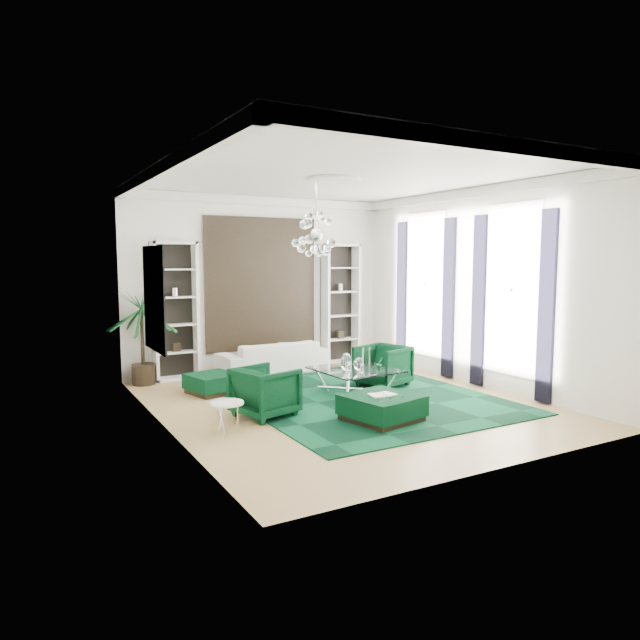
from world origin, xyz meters
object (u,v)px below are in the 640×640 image
sofa (273,357)px  ottoman_side (213,384)px  armchair_left (265,392)px  armchair_right (383,366)px  palm (142,323)px  coffee_table (355,381)px  side_table (227,419)px  ottoman_front (382,408)px

sofa → ottoman_side: sofa is taller
armchair_left → armchair_right: (2.82, 0.82, 0.01)m
armchair_left → palm: (-1.17, 3.25, 0.82)m
ottoman_side → coffee_table: bearing=-29.9°
armchair_left → coffee_table: bearing=-90.2°
side_table → ottoman_front: bearing=-12.7°
ottoman_side → armchair_left: bearing=-83.2°
palm → side_table: bearing=-85.2°
armchair_left → armchair_right: size_ratio=0.98×
sofa → coffee_table: sofa is taller
side_table → armchair_right: bearing=21.2°
armchair_left → palm: size_ratio=0.36×
side_table → coffee_table: bearing=22.3°
armchair_left → armchair_right: armchair_right is taller
armchair_right → ottoman_front: (-1.39, -1.93, -0.20)m
sofa → side_table: sofa is taller
armchair_right → side_table: size_ratio=1.88×
armchair_left → coffee_table: armchair_left is taller
armchair_right → coffee_table: size_ratio=0.66×
palm → coffee_table: bearing=-39.8°
sofa → coffee_table: size_ratio=1.75×
coffee_table → ottoman_side: 2.61m
sofa → armchair_right: size_ratio=2.66×
palm → ottoman_side: bearing=-55.4°
coffee_table → ottoman_side: (-2.26, 1.30, -0.05)m
armchair_right → ottoman_side: armchair_right is taller
armchair_right → palm: (-3.98, 2.43, 0.81)m
armchair_left → ottoman_front: size_ratio=0.86×
ottoman_side → side_table: bearing=-104.0°
ottoman_front → palm: (-2.60, 4.36, 1.01)m
armchair_right → palm: bearing=-139.2°
armchair_right → sofa: bearing=-167.4°
coffee_table → sofa: bearing=102.0°
ottoman_side → ottoman_front: ottoman_front is taller
coffee_table → armchair_left: bearing=-164.0°
armchair_left → side_table: size_ratio=1.84×
coffee_table → ottoman_front: coffee_table is taller
ottoman_front → palm: bearing=120.8°
ottoman_side → ottoman_front: (1.65, -2.99, 0.02)m
ottoman_side → palm: palm is taller
armchair_left → ottoman_front: armchair_left is taller
coffee_table → side_table: size_ratio=2.86×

